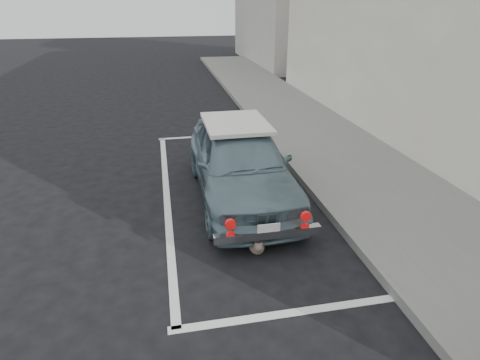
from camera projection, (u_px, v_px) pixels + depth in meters
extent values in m
plane|color=black|center=(244.00, 291.00, 5.19)|extent=(80.00, 80.00, 0.00)
cube|color=slate|center=(389.00, 196.00, 7.51)|extent=(2.80, 40.00, 0.15)
cube|color=black|center=(410.00, 99.00, 9.02)|extent=(0.10, 16.00, 2.40)
cube|color=silver|center=(294.00, 312.00, 4.83)|extent=(3.00, 0.12, 0.01)
cube|color=silver|center=(214.00, 136.00, 11.08)|extent=(3.00, 0.12, 0.01)
cube|color=silver|center=(167.00, 196.00, 7.70)|extent=(0.12, 7.00, 0.01)
imported|color=slate|center=(240.00, 162.00, 7.41)|extent=(1.67, 4.13, 1.41)
cube|color=silver|center=(236.00, 123.00, 7.52)|extent=(1.16, 1.57, 0.07)
cube|color=silver|center=(268.00, 234.00, 5.74)|extent=(1.58, 0.12, 0.12)
cube|color=white|center=(269.00, 229.00, 5.66)|extent=(0.33, 0.02, 0.17)
cylinder|color=red|center=(230.00, 224.00, 5.52)|extent=(0.15, 0.04, 0.15)
cylinder|color=red|center=(306.00, 216.00, 5.72)|extent=(0.15, 0.04, 0.15)
cylinder|color=red|center=(231.00, 235.00, 5.59)|extent=(0.12, 0.04, 0.12)
cylinder|color=red|center=(305.00, 227.00, 5.79)|extent=(0.12, 0.04, 0.12)
ellipsoid|color=brown|center=(257.00, 245.00, 5.95)|extent=(0.26, 0.38, 0.22)
sphere|color=brown|center=(258.00, 247.00, 5.77)|extent=(0.14, 0.14, 0.14)
cone|color=brown|center=(256.00, 243.00, 5.73)|extent=(0.05, 0.05, 0.05)
cone|color=brown|center=(261.00, 242.00, 5.74)|extent=(0.05, 0.05, 0.05)
cylinder|color=brown|center=(258.00, 242.00, 6.15)|extent=(0.11, 0.24, 0.03)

